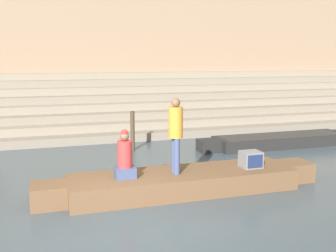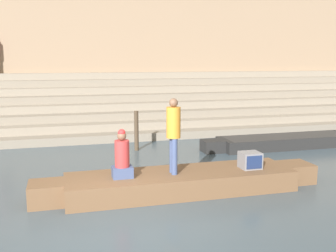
{
  "view_description": "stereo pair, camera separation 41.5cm",
  "coord_description": "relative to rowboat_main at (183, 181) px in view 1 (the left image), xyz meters",
  "views": [
    {
      "loc": [
        -1.37,
        -6.9,
        3.07
      ],
      "look_at": [
        1.68,
        2.67,
        1.38
      ],
      "focal_mm": 42.0,
      "sensor_mm": 36.0,
      "label": 1
    },
    {
      "loc": [
        -0.97,
        -7.02,
        3.07
      ],
      "look_at": [
        1.68,
        2.67,
        1.38
      ],
      "focal_mm": 42.0,
      "sensor_mm": 36.0,
      "label": 2
    }
  ],
  "objects": [
    {
      "name": "ground_plane",
      "position": [
        -1.68,
        -1.47,
        -0.26
      ],
      "size": [
        120.0,
        120.0,
        0.0
      ],
      "primitive_type": "plane",
      "color": "#3D4C56"
    },
    {
      "name": "ghat_steps",
      "position": [
        -1.68,
        9.51,
        0.62
      ],
      "size": [
        36.0,
        5.61,
        2.46
      ],
      "color": "gray",
      "rests_on": "ground"
    },
    {
      "name": "back_wall",
      "position": [
        -1.68,
        12.09,
        3.17
      ],
      "size": [
        34.2,
        1.28,
        6.9
      ],
      "color": "#937A60",
      "rests_on": "ground"
    },
    {
      "name": "rowboat_main",
      "position": [
        0.0,
        0.0,
        0.0
      ],
      "size": [
        6.84,
        1.53,
        0.48
      ],
      "rotation": [
        0.0,
        0.0,
        -0.04
      ],
      "color": "brown",
      "rests_on": "ground"
    },
    {
      "name": "person_standing",
      "position": [
        -0.21,
        -0.05,
        1.24
      ],
      "size": [
        0.32,
        0.32,
        1.74
      ],
      "rotation": [
        0.0,
        0.0,
        -0.23
      ],
      "color": "#3D4C75",
      "rests_on": "rowboat_main"
    },
    {
      "name": "person_rowing",
      "position": [
        -1.4,
        -0.05,
        0.67
      ],
      "size": [
        0.45,
        0.36,
        1.1
      ],
      "rotation": [
        0.0,
        0.0,
        0.16
      ],
      "color": "#3D4C75",
      "rests_on": "rowboat_main"
    },
    {
      "name": "tv_set",
      "position": [
        1.7,
        -0.12,
        0.42
      ],
      "size": [
        0.48,
        0.44,
        0.4
      ],
      "rotation": [
        0.0,
        0.0,
        -0.03
      ],
      "color": "slate",
      "rests_on": "rowboat_main"
    },
    {
      "name": "moored_boat_shore",
      "position": [
        5.06,
        3.62,
        -0.04
      ],
      "size": [
        6.37,
        1.21,
        0.4
      ],
      "rotation": [
        0.0,
        0.0,
        -0.04
      ],
      "color": "black",
      "rests_on": "ground"
    },
    {
      "name": "mooring_post",
      "position": [
        -0.21,
        4.53,
        0.43
      ],
      "size": [
        0.15,
        0.15,
        1.37
      ],
      "primitive_type": "cylinder",
      "color": "#473828",
      "rests_on": "ground"
    }
  ]
}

